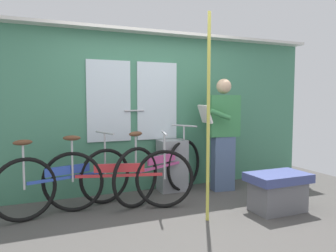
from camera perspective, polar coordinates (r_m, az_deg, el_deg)
The scene contains 9 objects.
ground_plane at distance 3.76m, azimuth 2.62°, elevation -15.97°, with size 6.42×4.07×0.04m, color #474442.
train_door_wall at distance 4.66m, azimuth -3.90°, elevation 3.09°, with size 5.42×0.28×2.26m.
bicycle_near_door at distance 3.91m, azimuth -8.66°, elevation -9.10°, with size 1.73×0.62×0.92m.
bicycle_leaning_behind at distance 3.97m, azimuth -17.28°, elevation -9.14°, with size 1.60×0.61×0.91m.
bicycle_by_pole at distance 4.30m, azimuth -1.14°, elevation -7.60°, with size 1.53×0.82×0.95m.
passenger_reading_newspaper at distance 4.69m, azimuth 9.57°, elevation -1.06°, with size 0.59×0.50×1.60m.
trash_bin_by_wall at distance 4.67m, azimuth 0.73°, elevation -6.93°, with size 0.39×0.28×0.73m, color gray.
handrail_pole at distance 3.45m, azimuth 7.10°, elevation 1.35°, with size 0.04×0.04×2.22m, color #C6C14C.
bench_seat_corner at distance 4.07m, azimuth 18.73°, elevation -10.76°, with size 0.70×0.44×0.45m.
Camera 1 is at (-1.52, -3.18, 1.30)m, focal length 34.65 mm.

